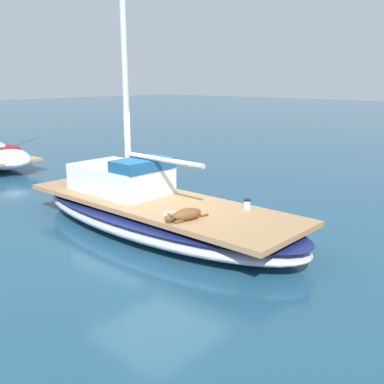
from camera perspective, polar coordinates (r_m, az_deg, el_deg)
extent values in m
plane|color=navy|center=(9.81, -4.37, -4.76)|extent=(120.00, 120.00, 0.00)
ellipsoid|color=#B2B7C1|center=(9.73, -4.40, -3.20)|extent=(2.51, 7.20, 0.56)
ellipsoid|color=navy|center=(9.68, -4.42, -2.19)|extent=(2.52, 7.24, 0.08)
cube|color=#A37A51|center=(9.63, -4.43, -1.33)|extent=(2.06, 6.63, 0.10)
cylinder|color=silver|center=(9.28, -3.68, 4.10)|extent=(0.10, 2.20, 0.10)
cube|color=silver|center=(10.43, -9.04, 1.72)|extent=(1.40, 2.20, 0.60)
cube|color=navy|center=(9.77, -6.26, 3.48)|extent=(1.33, 0.70, 0.24)
ellipsoid|color=brown|center=(8.24, -0.64, -2.83)|extent=(0.65, 0.40, 0.22)
ellipsoid|color=brown|center=(8.06, -2.84, -3.32)|extent=(0.23, 0.18, 0.13)
cone|color=black|center=(8.00, -2.68, -3.03)|extent=(0.05, 0.05, 0.05)
cone|color=black|center=(8.08, -3.01, -2.87)|extent=(0.05, 0.05, 0.05)
cylinder|color=brown|center=(8.11, -1.65, -3.71)|extent=(0.19, 0.10, 0.06)
cylinder|color=brown|center=(8.20, -2.10, -3.50)|extent=(0.19, 0.10, 0.06)
cylinder|color=brown|center=(8.47, 1.57, -2.91)|extent=(0.18, 0.08, 0.04)
cylinder|color=#B7B7BC|center=(8.99, 6.97, -1.94)|extent=(0.16, 0.16, 0.08)
cylinder|color=#B7B7BC|center=(8.97, 6.99, -1.39)|extent=(0.13, 0.13, 0.10)
cylinder|color=black|center=(8.95, 7.00, -0.99)|extent=(0.15, 0.15, 0.03)
torus|color=beige|center=(8.55, -2.56, -2.81)|extent=(0.32, 0.32, 0.04)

